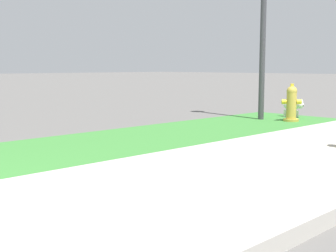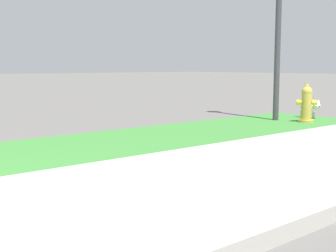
{
  "view_description": "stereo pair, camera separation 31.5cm",
  "coord_description": "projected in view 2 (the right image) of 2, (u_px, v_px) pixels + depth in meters",
  "views": [
    {
      "loc": [
        0.14,
        -2.77,
        1.04
      ],
      "look_at": [
        3.6,
        0.77,
        0.4
      ],
      "focal_mm": 50.0,
      "sensor_mm": 36.0,
      "label": 1
    },
    {
      "loc": [
        0.37,
        -2.98,
        1.04
      ],
      "look_at": [
        3.6,
        0.77,
        0.4
      ],
      "focal_mm": 50.0,
      "sensor_mm": 36.0,
      "label": 2
    }
  ],
  "objects": [
    {
      "name": "fire_hydrant_near_corner",
      "position": [
        307.0,
        104.0,
        8.62
      ],
      "size": [
        0.34,
        0.34,
        0.71
      ],
      "rotation": [
        0.0,
        0.0,
        5.4
      ],
      "color": "gold",
      "rests_on": "ground"
    },
    {
      "name": "small_white_dog",
      "position": [
        309.0,
        107.0,
        9.32
      ],
      "size": [
        0.24,
        0.53,
        0.39
      ],
      "rotation": [
        0.0,
        0.0,
        4.55
      ],
      "color": "silver",
      "rests_on": "ground"
    }
  ]
}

